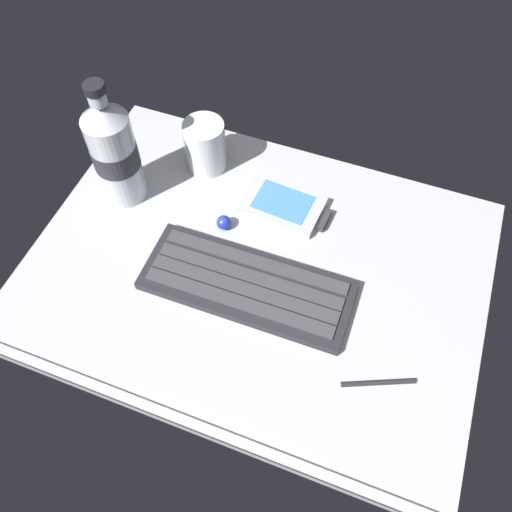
{
  "coord_description": "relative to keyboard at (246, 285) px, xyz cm",
  "views": [
    {
      "loc": [
        13.94,
        -37.06,
        64.5
      ],
      "look_at": [
        0.0,
        0.0,
        3.0
      ],
      "focal_mm": 37.22,
      "sensor_mm": 36.0,
      "label": 1
    }
  ],
  "objects": [
    {
      "name": "ground_plane",
      "position": [
        0.13,
        3.33,
        -1.79
      ],
      "size": [
        64.0,
        48.0,
        2.8
      ],
      "color": "#B7BABC"
    },
    {
      "name": "keyboard",
      "position": [
        0.0,
        0.0,
        0.0
      ],
      "size": [
        29.1,
        11.26,
        1.7
      ],
      "color": "#232328",
      "rests_on": "ground_plane"
    },
    {
      "name": "handheld_device",
      "position": [
        0.79,
        15.05,
        -0.08
      ],
      "size": [
        13.21,
        8.53,
        1.5
      ],
      "color": "#B7BABF",
      "rests_on": "ground_plane"
    },
    {
      "name": "juice_cup",
      "position": [
        -14.24,
        19.19,
        3.1
      ],
      "size": [
        6.4,
        6.4,
        8.5
      ],
      "color": "silver",
      "rests_on": "ground_plane"
    },
    {
      "name": "water_bottle",
      "position": [
        -23.74,
        9.46,
        8.2
      ],
      "size": [
        6.73,
        6.73,
        20.8
      ],
      "color": "silver",
      "rests_on": "ground_plane"
    },
    {
      "name": "trackball_mouse",
      "position": [
        -6.87,
        8.56,
        0.29
      ],
      "size": [
        2.2,
        2.2,
        2.2
      ],
      "primitive_type": "sphere",
      "color": "#2338B2",
      "rests_on": "ground_plane"
    },
    {
      "name": "stylus_pen",
      "position": [
        20.49,
        -6.93,
        -0.46
      ],
      "size": [
        8.98,
        4.45,
        0.7
      ],
      "primitive_type": "cylinder",
      "rotation": [
        0.0,
        1.57,
        0.41
      ],
      "color": "#26262B",
      "rests_on": "ground_plane"
    }
  ]
}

